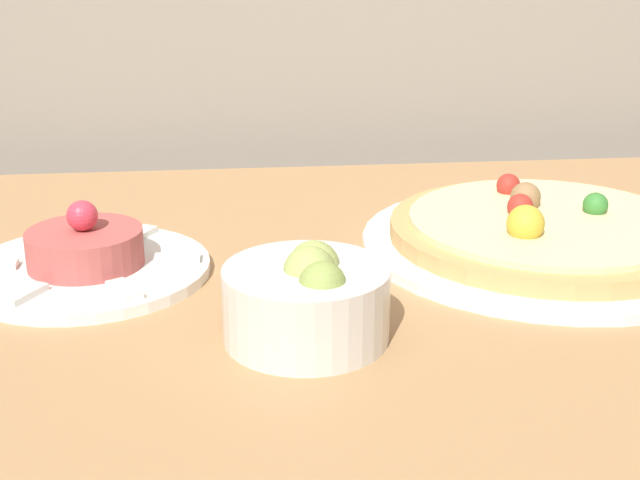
# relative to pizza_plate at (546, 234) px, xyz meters

# --- Properties ---
(dining_table) EXTENTS (1.26, 0.71, 0.75)m
(dining_table) POSITION_rel_pizza_plate_xyz_m (-0.18, -0.03, -0.13)
(dining_table) COLOR #AD7F51
(dining_table) RESTS_ON ground_plane
(pizza_plate) EXTENTS (0.35, 0.35, 0.06)m
(pizza_plate) POSITION_rel_pizza_plate_xyz_m (0.00, 0.00, 0.00)
(pizza_plate) COLOR white
(pizza_plate) RESTS_ON dining_table
(tartare_plate) EXTENTS (0.22, 0.22, 0.07)m
(tartare_plate) POSITION_rel_pizza_plate_xyz_m (-0.42, -0.02, -0.00)
(tartare_plate) COLOR white
(tartare_plate) RESTS_ON dining_table
(small_bowl) EXTENTS (0.12, 0.12, 0.07)m
(small_bowl) POSITION_rel_pizza_plate_xyz_m (-0.24, -0.17, 0.02)
(small_bowl) COLOR silver
(small_bowl) RESTS_ON dining_table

